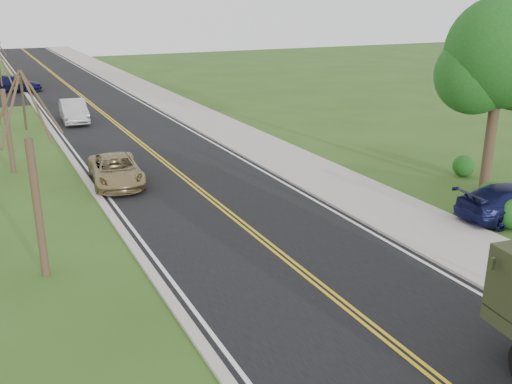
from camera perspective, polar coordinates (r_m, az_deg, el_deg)
road at (r=47.96m, az=-16.27°, el=8.55°), size 8.00×120.00×0.01m
curb_right at (r=48.83m, az=-11.44°, el=9.15°), size 0.30×120.00×0.12m
sidewalk_right at (r=49.30m, az=-9.46°, el=9.34°), size 3.20×120.00×0.10m
curb_left at (r=47.42m, az=-21.23°, el=7.98°), size 0.30×120.00×0.10m
leafy_tree at (r=25.46m, az=23.27°, el=11.93°), size 4.83×4.50×8.10m
bare_tree_a at (r=17.44m, az=-21.20°, el=-0.01°), size 1.93×2.26×6.08m
bare_tree_b at (r=29.13m, az=-23.66°, el=6.51°), size 1.83×2.14×5.73m
suv_champagne at (r=26.14m, az=-13.84°, el=2.13°), size 2.54×4.76×1.27m
sedan_silver at (r=40.51m, az=-17.76°, el=7.72°), size 1.83×4.60×1.49m
lot_car_navy at (r=56.07m, az=-23.15°, el=9.92°), size 5.36×3.92×1.44m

